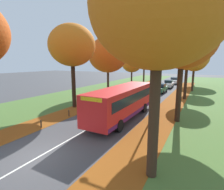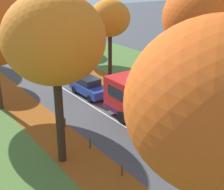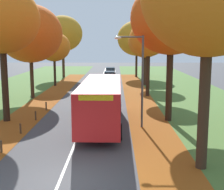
# 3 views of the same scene
# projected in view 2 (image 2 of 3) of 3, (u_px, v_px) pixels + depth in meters

# --- Properties ---
(leaf_litter_left) EXTENTS (2.80, 60.00, 0.00)m
(leaf_litter_left) POSITION_uv_depth(u_px,v_px,m) (48.00, 129.00, 21.86)
(leaf_litter_left) COLOR #8C4714
(leaf_litter_left) RESTS_ON grass_verge_left
(grass_verge_right) EXTENTS (12.00, 90.00, 0.01)m
(grass_verge_right) POSITION_uv_depth(u_px,v_px,m) (141.00, 72.00, 33.84)
(grass_verge_right) COLOR #476B2D
(grass_verge_right) RESTS_ON ground
(leaf_litter_right) EXTENTS (2.80, 60.00, 0.00)m
(leaf_litter_right) POSITION_uv_depth(u_px,v_px,m) (146.00, 99.00, 26.83)
(leaf_litter_right) COLOR #8C4714
(leaf_litter_right) RESTS_ON grass_verge_right
(road_centre_line) EXTENTS (0.12, 80.00, 0.01)m
(road_centre_line) POSITION_uv_depth(u_px,v_px,m) (66.00, 90.00, 28.87)
(road_centre_line) COLOR silver
(road_centre_line) RESTS_ON ground
(tree_left_nearest) EXTENTS (5.11, 5.11, 9.46)m
(tree_left_nearest) POSITION_uv_depth(u_px,v_px,m) (222.00, 106.00, 8.00)
(tree_left_nearest) COLOR black
(tree_left_nearest) RESTS_ON ground
(tree_left_near) EXTENTS (5.24, 5.24, 9.51)m
(tree_left_near) POSITION_uv_depth(u_px,v_px,m) (54.00, 39.00, 15.61)
(tree_left_near) COLOR black
(tree_left_near) RESTS_ON ground
(tree_right_near) EXTENTS (5.62, 5.62, 9.76)m
(tree_right_near) POSITION_uv_depth(u_px,v_px,m) (202.00, 18.00, 22.06)
(tree_right_near) COLOR black
(tree_right_near) RESTS_ON ground
(tree_right_mid) EXTENTS (4.01, 4.01, 7.78)m
(tree_right_mid) POSITION_uv_depth(u_px,v_px,m) (110.00, 19.00, 30.39)
(tree_right_mid) COLOR black
(tree_right_mid) RESTS_ON ground
(tree_right_far) EXTENTS (4.50, 4.50, 7.71)m
(tree_right_far) POSITION_uv_depth(u_px,v_px,m) (72.00, 12.00, 37.17)
(tree_right_far) COLOR #382619
(tree_right_far) RESTS_ON ground
(tree_right_distant) EXTENTS (6.34, 6.34, 9.22)m
(tree_right_distant) POSITION_uv_depth(u_px,v_px,m) (33.00, 0.00, 44.67)
(tree_right_distant) COLOR black
(tree_right_distant) RESTS_ON ground
(bollard_third) EXTENTS (0.12, 0.12, 0.64)m
(bollard_third) POSITION_uv_depth(u_px,v_px,m) (122.00, 170.00, 16.80)
(bollard_third) COLOR #4C3823
(bollard_third) RESTS_ON ground
(bollard_fourth) EXTENTS (0.12, 0.12, 0.67)m
(bollard_fourth) POSITION_uv_depth(u_px,v_px,m) (90.00, 143.00, 19.39)
(bollard_fourth) COLOR #4C3823
(bollard_fourth) RESTS_ON ground
(bollard_fifth) EXTENTS (0.12, 0.12, 0.70)m
(bollard_fifth) POSITION_uv_depth(u_px,v_px,m) (65.00, 123.00, 21.95)
(bollard_fifth) COLOR #4C3823
(bollard_fifth) RESTS_ON ground
(streetlamp_right) EXTENTS (1.89, 0.28, 6.00)m
(streetlamp_right) POSITION_uv_depth(u_px,v_px,m) (195.00, 77.00, 20.68)
(streetlamp_right) COLOR #47474C
(streetlamp_right) RESTS_ON ground
(bus) EXTENTS (2.75, 10.43, 2.98)m
(bus) POSITION_uv_depth(u_px,v_px,m) (163.00, 112.00, 20.46)
(bus) COLOR red
(bus) RESTS_ON ground
(car_blue_lead) EXTENTS (1.82, 4.22, 1.62)m
(car_blue_lead) POSITION_uv_depth(u_px,v_px,m) (89.00, 87.00, 27.36)
(car_blue_lead) COLOR #233D9E
(car_blue_lead) RESTS_ON ground
(car_green_following) EXTENTS (1.86, 4.24, 1.62)m
(car_green_following) POSITION_uv_depth(u_px,v_px,m) (55.00, 67.00, 32.94)
(car_green_following) COLOR #1E6038
(car_green_following) RESTS_ON ground
(car_silver_third_in_line) EXTENTS (1.90, 4.26, 1.62)m
(car_silver_third_in_line) POSITION_uv_depth(u_px,v_px,m) (30.00, 53.00, 38.35)
(car_silver_third_in_line) COLOR #B7BABF
(car_silver_third_in_line) RESTS_ON ground
(car_white_fourth_in_line) EXTENTS (1.89, 4.25, 1.62)m
(car_white_fourth_in_line) POSITION_uv_depth(u_px,v_px,m) (9.00, 42.00, 44.14)
(car_white_fourth_in_line) COLOR silver
(car_white_fourth_in_line) RESTS_ON ground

